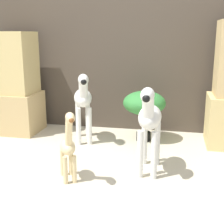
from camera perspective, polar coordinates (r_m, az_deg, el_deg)
ground_plane at (r=2.41m, az=-4.15°, el=-13.49°), size 14.00×14.00×0.00m
wall_back at (r=3.67m, az=2.24°, el=13.82°), size 6.40×0.08×2.20m
rock_pillar_left at (r=3.76m, az=-17.91°, el=4.53°), size 0.61×0.47×1.14m
zebra_right at (r=2.50m, az=6.84°, el=-1.49°), size 0.19×0.54×0.74m
zebra_left at (r=3.25m, az=-5.31°, el=2.19°), size 0.30×0.54×0.74m
giraffe_figurine at (r=2.41m, az=-8.02°, el=-6.08°), size 0.24×0.35×0.58m
potted_palm_front at (r=3.29m, az=5.92°, el=1.38°), size 0.45×0.45×0.54m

